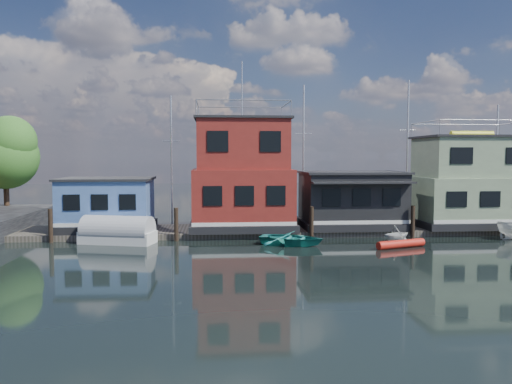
{
  "coord_description": "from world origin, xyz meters",
  "views": [
    {
      "loc": [
        -10.49,
        -23.56,
        5.55
      ],
      "look_at": [
        -7.51,
        12.0,
        3.0
      ],
      "focal_mm": 35.0,
      "sensor_mm": 36.0,
      "label": 1
    }
  ],
  "objects": [
    {
      "name": "houseboat_blue",
      "position": [
        -18.0,
        12.0,
        2.21
      ],
      "size": [
        6.4,
        4.9,
        3.66
      ],
      "color": "black",
      "rests_on": "dock"
    },
    {
      "name": "houseboat_red",
      "position": [
        -8.5,
        12.0,
        4.1
      ],
      "size": [
        7.4,
        5.9,
        11.86
      ],
      "color": "black",
      "rests_on": "dock"
    },
    {
      "name": "dock",
      "position": [
        0.0,
        12.0,
        0.2
      ],
      "size": [
        48.0,
        5.0,
        0.4
      ],
      "primitive_type": "cube",
      "color": "#595147",
      "rests_on": "ground"
    },
    {
      "name": "houseboat_green",
      "position": [
        8.5,
        12.0,
        3.55
      ],
      "size": [
        8.4,
        5.9,
        7.03
      ],
      "color": "black",
      "rests_on": "dock"
    },
    {
      "name": "houseboat_dark",
      "position": [
        -0.5,
        11.98,
        2.42
      ],
      "size": [
        7.4,
        6.1,
        4.06
      ],
      "color": "black",
      "rests_on": "dock"
    },
    {
      "name": "dinghy_teal",
      "position": [
        -5.7,
        7.04,
        0.42
      ],
      "size": [
        4.83,
        4.23,
        0.83
      ],
      "primitive_type": "imported",
      "rotation": [
        0.0,
        0.0,
        1.16
      ],
      "color": "teal",
      "rests_on": "ground"
    },
    {
      "name": "pilings",
      "position": [
        -0.33,
        9.2,
        1.1
      ],
      "size": [
        42.28,
        0.28,
        2.2
      ],
      "color": "#2D2116",
      "rests_on": "ground"
    },
    {
      "name": "background_masts",
      "position": [
        4.76,
        18.0,
        5.55
      ],
      "size": [
        36.4,
        0.16,
        12.0
      ],
      "color": "silver",
      "rests_on": "ground"
    },
    {
      "name": "dinghy_white",
      "position": [
        1.2,
        7.4,
        0.57
      ],
      "size": [
        2.74,
        2.61,
        1.13
      ],
      "primitive_type": "imported",
      "rotation": [
        0.0,
        0.0,
        2.03
      ],
      "color": "silver",
      "rests_on": "ground"
    },
    {
      "name": "red_kayak",
      "position": [
        0.79,
        5.54,
        0.25
      ],
      "size": [
        3.33,
        1.57,
        0.49
      ],
      "primitive_type": "cylinder",
      "rotation": [
        0.0,
        1.57,
        0.34
      ],
      "color": "red",
      "rests_on": "ground"
    },
    {
      "name": "ground",
      "position": [
        0.0,
        0.0,
        0.0
      ],
      "size": [
        160.0,
        160.0,
        0.0
      ],
      "primitive_type": "plane",
      "color": "black",
      "rests_on": "ground"
    },
    {
      "name": "tarp_runabout",
      "position": [
        -16.67,
        8.65,
        0.71
      ],
      "size": [
        4.99,
        3.0,
        1.9
      ],
      "rotation": [
        0.0,
        0.0,
        -0.26
      ],
      "color": "silver",
      "rests_on": "ground"
    }
  ]
}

